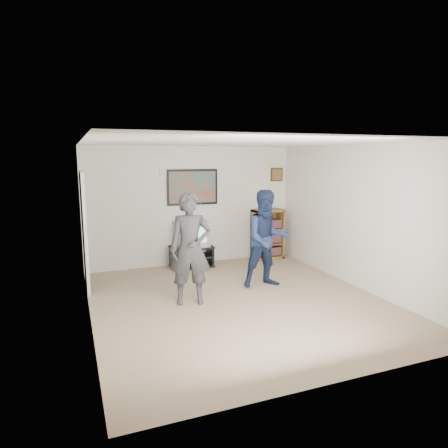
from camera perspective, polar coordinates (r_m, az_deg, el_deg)
room_shell at (r=6.50m, az=0.96°, el=0.39°), size 4.51×5.00×2.51m
media_stand at (r=8.42m, az=-4.66°, el=-4.63°), size 0.89×0.50×0.44m
crt_television at (r=8.31m, az=-4.63°, el=-1.41°), size 0.68×0.59×0.52m
bookshelf at (r=9.05m, az=6.25°, el=-1.46°), size 0.68×0.39×1.11m
table_lamp at (r=8.86m, az=5.77°, el=3.18°), size 0.24×0.24×0.38m
person_tall at (r=6.22m, az=-4.83°, el=-3.55°), size 0.71×0.54×1.76m
person_short at (r=7.07m, az=6.17°, el=-2.11°), size 0.88×0.71×1.72m
controller_left at (r=6.35m, az=-4.99°, el=0.51°), size 0.04×0.12×0.03m
controller_right at (r=7.16m, az=5.28°, el=0.15°), size 0.08×0.12×0.03m
poster at (r=8.45m, az=-4.52°, el=5.27°), size 1.10×0.03×0.75m
air_vent at (r=8.29m, az=-8.22°, el=7.19°), size 0.28×0.02×0.14m
small_picture at (r=9.21m, az=7.54°, el=7.02°), size 0.30×0.03×0.30m
doorway at (r=7.31m, az=-19.40°, el=-1.11°), size 0.03×0.85×2.00m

